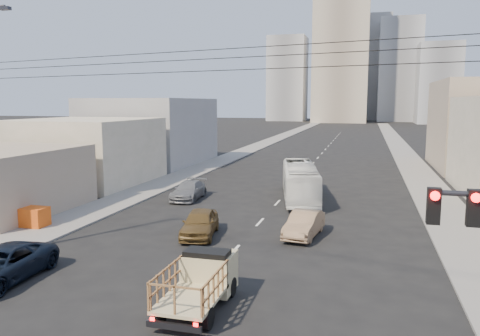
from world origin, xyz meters
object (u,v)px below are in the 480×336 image
at_px(flatbed_pickup, 200,278).
at_px(city_bus, 300,181).
at_px(crate_stack, 32,217).
at_px(sedan_brown, 200,223).
at_px(sedan_tan, 304,224).
at_px(navy_pickup, 1,265).
at_px(sedan_grey, 189,190).

height_order(flatbed_pickup, city_bus, city_bus).
bearing_deg(flatbed_pickup, crate_stack, 150.32).
xyz_separation_m(city_bus, sedan_brown, (-4.06, -11.67, -0.67)).
relative_size(sedan_tan, crate_stack, 2.37).
relative_size(navy_pickup, sedan_brown, 1.18).
xyz_separation_m(sedan_brown, sedan_grey, (-4.37, 9.41, -0.06)).
relative_size(sedan_grey, crate_stack, 2.65).
relative_size(sedan_tan, sedan_grey, 0.90).
xyz_separation_m(sedan_brown, crate_stack, (-10.39, -1.01, -0.06)).
bearing_deg(sedan_tan, sedan_brown, -158.07).
distance_m(sedan_brown, sedan_grey, 10.38).
height_order(flatbed_pickup, crate_stack, flatbed_pickup).
height_order(sedan_brown, crate_stack, sedan_brown).
bearing_deg(flatbed_pickup, sedan_grey, 112.60).
relative_size(flatbed_pickup, city_bus, 0.43).
height_order(navy_pickup, sedan_brown, sedan_brown).
bearing_deg(flatbed_pickup, sedan_brown, 110.05).
height_order(navy_pickup, city_bus, city_bus).
bearing_deg(city_bus, flatbed_pickup, -103.65).
relative_size(sedan_brown, crate_stack, 2.45).
bearing_deg(sedan_grey, sedan_tan, -41.18).
xyz_separation_m(navy_pickup, city_bus, (9.81, 20.30, 0.70)).
relative_size(navy_pickup, city_bus, 0.51).
bearing_deg(crate_stack, city_bus, 41.27).
xyz_separation_m(navy_pickup, sedan_brown, (5.75, 8.63, 0.03)).
height_order(sedan_brown, sedan_tan, sedan_brown).
distance_m(navy_pickup, city_bus, 22.55).
xyz_separation_m(navy_pickup, sedan_grey, (1.38, 18.04, -0.04)).
bearing_deg(navy_pickup, sedan_brown, 54.07).
bearing_deg(crate_stack, sedan_tan, 8.85).
distance_m(navy_pickup, sedan_grey, 18.09).
bearing_deg(crate_stack, navy_pickup, -58.64).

